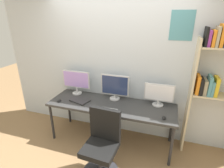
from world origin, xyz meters
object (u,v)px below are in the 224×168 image
Objects in this scene: monitor_center at (115,86)px; mouse_left_side at (59,101)px; mouse_right_side at (164,118)px; monitor_right at (159,94)px; keyboard_main at (107,110)px; monitor_left at (76,81)px; laptop_closed at (80,100)px; bookshelf at (219,77)px; desk at (111,107)px; office_chair at (102,150)px.

monitor_center is 5.23× the size of mouse_left_side.
monitor_right is at bearing 106.41° from mouse_right_side.
monitor_left is at bearing 149.74° from keyboard_main.
keyboard_main is at bearing -90.00° from monitor_center.
laptop_closed is at bearing 174.79° from mouse_right_side.
monitor_center reaches higher than laptop_closed.
mouse_right_side is at bearing -24.57° from monitor_center.
monitor_center is at bearing 23.79° from mouse_left_side.
monitor_left and monitor_center have the same top height.
monitor_right is 5.03× the size of mouse_right_side.
bookshelf reaches higher than keyboard_main.
monitor_left is 1.70× the size of laptop_closed.
office_chair is at bearing -82.10° from desk.
bookshelf is 6.18× the size of keyboard_main.
desk is at bearing 97.90° from office_chair.
laptop_closed reaches higher than desk.
monitor_left is at bearing 180.00° from monitor_right.
desk is 22.46× the size of mouse_right_side.
mouse_left_side is 1.77m from mouse_right_side.
mouse_left_side is at bearing -109.38° from monitor_left.
mouse_right_side is at bearing -13.77° from monitor_left.
bookshelf is at bearing 24.30° from laptop_closed.
office_chair is at bearing -28.59° from laptop_closed.
bookshelf is 2.07× the size of office_chair.
monitor_right reaches higher than keyboard_main.
bookshelf is at bearing 0.45° from monitor_left.
mouse_right_side is at bearing -148.64° from bookshelf.
keyboard_main is (-0.76, -0.44, -0.19)m from monitor_right.
office_chair reaches higher than laptop_closed.
bookshelf reaches higher than mouse_right_side.
monitor_center is (-1.56, -0.02, -0.34)m from bookshelf.
laptop_closed reaches higher than keyboard_main.
desk is 1.05× the size of bookshelf.
monitor_right reaches higher than laptop_closed.
office_chair is at bearing -47.38° from monitor_left.
monitor_right reaches higher than office_chair.
mouse_right_side is 1.44m from laptop_closed.
monitor_left reaches higher than office_chair.
monitor_left is 5.67× the size of mouse_right_side.
mouse_left_side is (-0.90, -0.40, -0.23)m from monitor_center.
office_chair is at bearing -28.30° from mouse_left_side.
monitor_left is 0.76m from monitor_center.
mouse_left_side is 1.00× the size of mouse_right_side.
mouse_left_side is (-1.66, -0.40, -0.19)m from monitor_right.
office_chair is 2.98× the size of keyboard_main.
office_chair is 1.19m from mouse_left_side.
desk is at bearing -171.61° from bookshelf.
monitor_left is 0.48m from mouse_left_side.
monitor_right is 5.03× the size of mouse_left_side.
mouse_left_side is at bearing -143.04° from laptop_closed.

